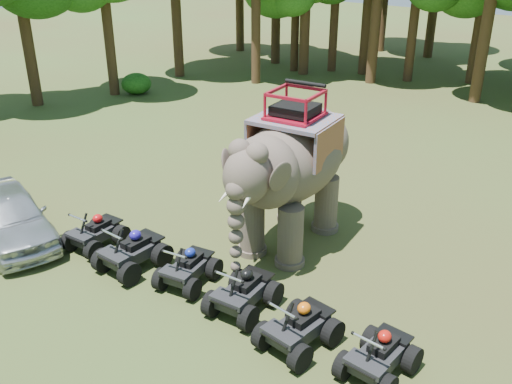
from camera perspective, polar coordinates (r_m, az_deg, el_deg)
ground at (r=15.80m, az=-2.65°, el=-7.73°), size 110.00×110.00×0.00m
elephant at (r=16.14m, az=3.60°, el=2.34°), size 3.01×5.77×4.65m
parked_car at (r=18.34m, az=-23.36°, el=-2.19°), size 4.98×3.21×1.58m
atv_0 at (r=17.18m, az=-15.82°, el=-3.51°), size 1.30×1.72×1.22m
atv_1 at (r=15.86m, az=-12.33°, el=-5.34°), size 1.36×1.85×1.35m
atv_2 at (r=15.01m, az=-6.86°, el=-7.11°), size 1.44×1.81×1.21m
atv_3 at (r=13.94m, az=-1.28°, el=-9.47°), size 1.42×1.86×1.31m
atv_4 at (r=12.90m, az=4.33°, el=-12.80°), size 1.49×1.91×1.31m
atv_5 at (r=12.46m, az=12.28°, el=-15.20°), size 1.34×1.76×1.25m
tree_0 at (r=32.10m, az=22.38°, el=16.95°), size 6.97×6.97×9.95m
tree_22 at (r=31.49m, az=-22.25°, el=15.99°), size 6.32×6.32×9.03m
tree_23 at (r=32.42m, az=-14.66°, el=16.26°), size 5.59×5.59×7.99m
tree_25 at (r=33.98m, az=-0.01°, el=17.37°), size 5.56×5.56×7.94m
tree_26 at (r=37.43m, az=7.90°, el=17.75°), size 5.45×5.45×7.79m
tree_27 at (r=35.69m, az=15.61°, el=17.03°), size 5.69×5.69×8.12m
tree_35 at (r=36.31m, az=21.47°, el=15.91°), size 5.28×5.28×7.54m
tree_39 at (r=37.27m, az=3.97°, el=17.33°), size 4.95×4.95×7.07m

